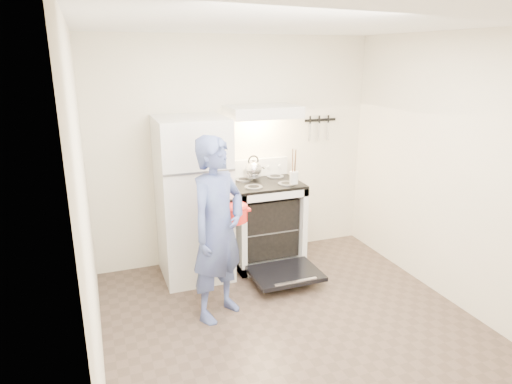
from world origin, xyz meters
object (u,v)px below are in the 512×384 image
(refrigerator, at_px, (193,199))
(dutch_oven, at_px, (231,213))
(tea_kettle, at_px, (253,168))
(person, at_px, (218,230))
(stove_body, at_px, (265,224))

(refrigerator, xyz_separation_m, dutch_oven, (0.25, -0.53, -0.01))
(tea_kettle, bearing_deg, dutch_oven, -124.71)
(refrigerator, distance_m, dutch_oven, 0.59)
(person, bearing_deg, refrigerator, 58.38)
(person, height_order, dutch_oven, person)
(refrigerator, xyz_separation_m, tea_kettle, (0.72, 0.15, 0.24))
(stove_body, distance_m, person, 1.25)
(stove_body, height_order, dutch_oven, dutch_oven)
(stove_body, distance_m, dutch_oven, 0.88)
(refrigerator, xyz_separation_m, stove_body, (0.81, 0.02, -0.39))
(refrigerator, relative_size, stove_body, 1.85)
(stove_body, height_order, person, person)
(stove_body, bearing_deg, refrigerator, -178.23)
(dutch_oven, bearing_deg, refrigerator, 115.19)
(tea_kettle, relative_size, dutch_oven, 0.73)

